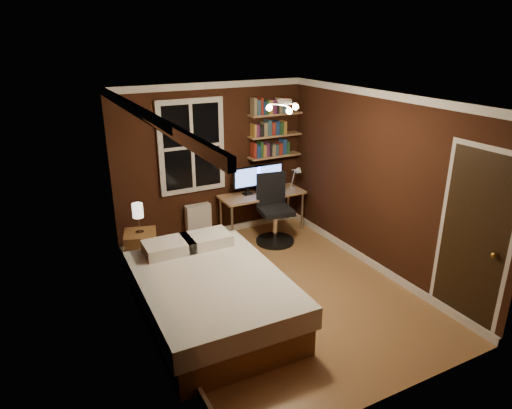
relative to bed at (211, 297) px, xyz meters
name	(u,v)px	position (x,y,z in m)	size (l,w,h in m)	color
floor	(277,291)	(1.00, 0.19, -0.32)	(4.20, 4.20, 0.00)	#99673D
wall_back	(212,162)	(1.00, 2.29, 0.93)	(3.20, 0.04, 2.50)	black
wall_left	(149,227)	(-0.60, 0.19, 0.93)	(0.04, 4.20, 2.50)	black
wall_right	(379,184)	(2.60, 0.19, 0.93)	(0.04, 4.20, 2.50)	black
ceiling	(280,98)	(1.00, 0.19, 2.18)	(3.20, 4.20, 0.02)	white
window	(192,146)	(0.65, 2.26, 1.23)	(1.06, 0.06, 1.46)	silver
door	(472,241)	(2.59, -1.36, 0.71)	(0.03, 0.82, 2.05)	black
door_knob	(494,255)	(2.55, -1.66, 0.68)	(0.06, 0.06, 0.06)	gold
ceiling_fixture	(285,109)	(1.00, 0.09, 2.08)	(0.44, 0.44, 0.18)	beige
bookshelf_lower	(275,156)	(2.08, 2.17, 0.93)	(0.92, 0.22, 0.03)	#A88051
books_row_lower	(275,148)	(2.08, 2.17, 1.06)	(0.66, 0.16, 0.23)	maroon
bookshelf_middle	(275,135)	(2.08, 2.17, 1.28)	(0.92, 0.22, 0.03)	#A88051
books_row_middle	(275,127)	(2.08, 2.17, 1.41)	(0.54, 0.16, 0.23)	navy
bookshelf_upper	(275,114)	(2.08, 2.17, 1.63)	(0.92, 0.22, 0.03)	#A88051
books_row_upper	(275,106)	(2.08, 2.17, 1.76)	(0.66, 0.16, 0.23)	#224F25
bed	(211,297)	(0.00, 0.00, 0.00)	(1.61, 2.20, 0.74)	brown
nightstand	(142,250)	(-0.39, 1.66, -0.04)	(0.44, 0.44, 0.55)	brown
bedside_lamp	(138,218)	(-0.39, 1.66, 0.45)	(0.15, 0.15, 0.43)	#EBE2C5
radiator	(199,222)	(0.68, 2.18, -0.01)	(0.41, 0.14, 0.61)	beige
desk	(262,197)	(1.75, 2.00, 0.31)	(1.44, 0.54, 0.68)	#A88051
monitor_left	(248,181)	(1.52, 2.07, 0.61)	(0.51, 0.12, 0.47)	black
monitor_right	(269,177)	(1.92, 2.07, 0.61)	(0.51, 0.12, 0.47)	black
desk_lamp	(296,178)	(2.33, 1.89, 0.59)	(0.14, 0.32, 0.44)	silver
office_chair	(274,216)	(1.74, 1.56, 0.12)	(0.61, 0.61, 1.11)	black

